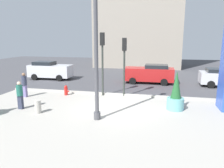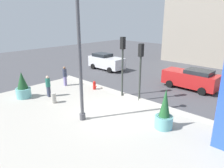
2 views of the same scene
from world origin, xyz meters
name	(u,v)px [view 2 (image 2 of 2)]	position (x,y,z in m)	size (l,w,h in m)	color
ground_plane	(145,97)	(0.00, 4.00, 0.00)	(60.00, 60.00, 0.00)	#47474C
plaza_pavement	(86,123)	(0.00, -2.00, 0.00)	(18.00, 10.00, 0.02)	#ADA89E
curb_strip	(138,99)	(0.00, 3.12, 0.08)	(18.00, 0.24, 0.16)	#B7B2A8
lamp_post	(80,59)	(-0.50, -1.84, 3.73)	(0.44, 0.44, 7.63)	#4C4C51
potted_plant_near_left	(164,114)	(3.61, 0.66, 0.89)	(0.99, 0.99, 2.33)	#6BB2B2
potted_plant_curbside	(23,87)	(-6.68, -2.67, 0.86)	(1.11, 1.11, 2.05)	#6BB2B2
fire_hydrant	(94,85)	(-4.17, 2.40, 0.37)	(0.36, 0.26, 0.75)	red
concrete_bollard	(54,98)	(-4.06, -1.64, 0.38)	(0.36, 0.36, 0.75)	#B2ADA3
traffic_light_far_side	(141,63)	(0.12, 3.07, 2.87)	(0.28, 0.42, 4.22)	#333833
traffic_light_corner	(123,57)	(-1.46, 2.92, 3.09)	(0.28, 0.42, 4.59)	#333833
car_far_lane	(106,62)	(-8.56, 8.19, 0.94)	(4.44, 2.09, 1.84)	silver
car_curb_east	(191,79)	(1.71, 8.28, 0.92)	(4.60, 2.02, 1.79)	red
pedestrian_on_sidewalk	(48,85)	(-5.46, -1.21, 0.94)	(0.38, 0.38, 1.69)	#33384C
pedestrian_by_curb	(65,75)	(-6.85, 1.28, 1.00)	(0.41, 0.41, 1.78)	slate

